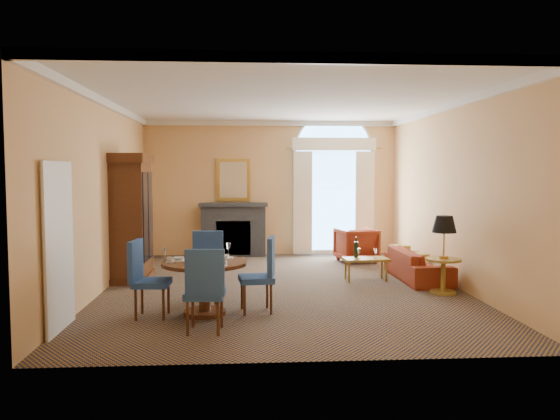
{
  "coord_description": "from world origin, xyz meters",
  "views": [
    {
      "loc": [
        -0.65,
        -9.31,
        1.99
      ],
      "look_at": [
        0.0,
        0.5,
        1.3
      ],
      "focal_mm": 35.0,
      "sensor_mm": 36.0,
      "label": 1
    }
  ],
  "objects": [
    {
      "name": "dining_chair_east",
      "position": [
        -0.38,
        -1.64,
        0.61
      ],
      "size": [
        0.54,
        0.53,
        1.06
      ],
      "rotation": [
        0.0,
        0.0,
        1.67
      ],
      "color": "navy",
      "rests_on": "ground"
    },
    {
      "name": "dining_chair_north",
      "position": [
        -1.22,
        -0.86,
        0.61
      ],
      "size": [
        0.58,
        0.58,
        1.06
      ],
      "rotation": [
        0.0,
        0.0,
        2.89
      ],
      "color": "navy",
      "rests_on": "ground"
    },
    {
      "name": "sofa",
      "position": [
        2.55,
        0.46,
        0.28
      ],
      "size": [
        0.77,
        1.91,
        0.56
      ],
      "primitive_type": "imported",
      "rotation": [
        0.0,
        0.0,
        1.58
      ],
      "color": "#96331B",
      "rests_on": "ground"
    },
    {
      "name": "armoire",
      "position": [
        -2.72,
        0.83,
        1.12
      ],
      "size": [
        0.66,
        1.18,
        2.32
      ],
      "color": "#3E1E0E",
      "rests_on": "ground"
    },
    {
      "name": "side_table",
      "position": [
        2.6,
        -0.68,
        0.81
      ],
      "size": [
        0.58,
        0.58,
        1.25
      ],
      "color": "olive",
      "rests_on": "ground"
    },
    {
      "name": "armchair",
      "position": [
        1.82,
        2.52,
        0.37
      ],
      "size": [
        0.94,
        0.96,
        0.75
      ],
      "primitive_type": "imported",
      "rotation": [
        0.0,
        0.0,
        3.33
      ],
      "color": "#96331B",
      "rests_on": "ground"
    },
    {
      "name": "dining_chair_west",
      "position": [
        -2.01,
        -1.86,
        0.61
      ],
      "size": [
        0.53,
        0.51,
        1.06
      ],
      "rotation": [
        0.0,
        0.0,
        -1.62
      ],
      "color": "navy",
      "rests_on": "ground"
    },
    {
      "name": "coffee_table",
      "position": [
        1.56,
        0.48,
        0.4
      ],
      "size": [
        0.84,
        0.5,
        0.79
      ],
      "rotation": [
        0.0,
        0.0,
        0.07
      ],
      "color": "olive",
      "rests_on": "ground"
    },
    {
      "name": "room_envelope",
      "position": [
        -0.03,
        0.67,
        2.51
      ],
      "size": [
        6.04,
        7.52,
        3.45
      ],
      "color": "#EDB471",
      "rests_on": "ground"
    },
    {
      "name": "ground",
      "position": [
        0.0,
        0.0,
        0.0
      ],
      "size": [
        7.5,
        7.5,
        0.0
      ],
      "primitive_type": "plane",
      "color": "#131D3D",
      "rests_on": "ground"
    },
    {
      "name": "dining_chair_south",
      "position": [
        -1.13,
        -2.69,
        0.61
      ],
      "size": [
        0.51,
        0.52,
        1.06
      ],
      "rotation": [
        0.0,
        0.0,
        -0.08
      ],
      "color": "navy",
      "rests_on": "ground"
    },
    {
      "name": "dining_table",
      "position": [
        -1.2,
        -1.76,
        0.55
      ],
      "size": [
        1.19,
        1.19,
        0.95
      ],
      "color": "#3E1E0E",
      "rests_on": "ground"
    }
  ]
}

